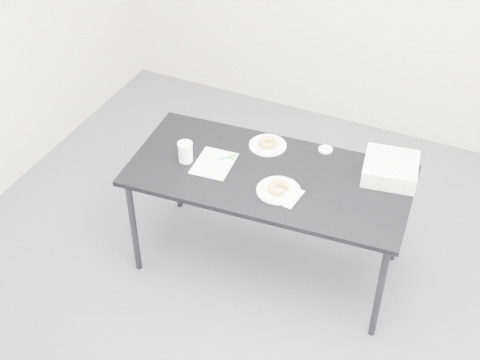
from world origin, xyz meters
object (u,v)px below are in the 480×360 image
at_px(plate_near, 278,190).
at_px(donut_near, 279,187).
at_px(scorecard, 214,163).
at_px(coffee_cup, 185,152).
at_px(donut_far, 268,142).
at_px(bakery_box, 391,169).
at_px(pen, 228,157).
at_px(table, 269,181).
at_px(plate_far, 268,145).

xyz_separation_m(plate_near, donut_near, (-0.00, 0.00, 0.02)).
height_order(scorecard, plate_near, plate_near).
bearing_deg(plate_near, coffee_cup, 176.95).
distance_m(donut_far, coffee_cup, 0.52).
bearing_deg(bakery_box, donut_far, 172.70).
bearing_deg(coffee_cup, bakery_box, 17.95).
distance_m(scorecard, bakery_box, 1.04).
relative_size(plate_near, donut_near, 2.13).
bearing_deg(pen, bakery_box, -33.35).
xyz_separation_m(table, plate_near, (0.11, -0.13, 0.06)).
bearing_deg(bakery_box, plate_near, -152.38).
relative_size(donut_near, bakery_box, 0.39).
xyz_separation_m(scorecard, bakery_box, (0.99, 0.33, 0.05)).
bearing_deg(scorecard, plate_near, -14.83).
xyz_separation_m(plate_near, donut_far, (-0.23, 0.38, 0.02)).
xyz_separation_m(table, scorecard, (-0.34, -0.05, 0.06)).
bearing_deg(table, bakery_box, 18.68).
bearing_deg(plate_near, pen, 157.76).
distance_m(plate_near, plate_far, 0.44).
xyz_separation_m(coffee_cup, bakery_box, (1.15, 0.37, -0.01)).
distance_m(plate_near, donut_near, 0.02).
height_order(pen, bakery_box, bakery_box).
height_order(scorecard, plate_far, plate_far).
bearing_deg(plate_near, scorecard, 170.25).
relative_size(pen, bakery_box, 0.42).
xyz_separation_m(plate_far, donut_far, (-0.00, 0.00, 0.02)).
bearing_deg(bakery_box, plate_far, 172.70).
height_order(plate_far, donut_far, donut_far).
bearing_deg(donut_far, coffee_cup, -138.57).
relative_size(scorecard, donut_far, 2.55).
bearing_deg(donut_near, scorecard, 170.25).
height_order(scorecard, bakery_box, bakery_box).
height_order(plate_near, bakery_box, bakery_box).
distance_m(table, coffee_cup, 0.53).
height_order(pen, plate_near, pen).
height_order(table, scorecard, scorecard).
height_order(plate_near, donut_near, donut_near).
height_order(donut_near, donut_far, donut_near).
distance_m(plate_far, coffee_cup, 0.52).
xyz_separation_m(donut_near, bakery_box, (0.54, 0.41, 0.02)).
distance_m(plate_near, bakery_box, 0.68).
xyz_separation_m(scorecard, coffee_cup, (-0.17, -0.04, 0.06)).
height_order(donut_far, coffee_cup, coffee_cup).
relative_size(donut_near, plate_far, 0.51).
bearing_deg(plate_far, table, -65.04).
height_order(pen, plate_far, pen).
relative_size(donut_near, donut_far, 1.09).
relative_size(table, plate_far, 7.38).
distance_m(donut_far, bakery_box, 0.76).
bearing_deg(donut_near, coffee_cup, 176.95).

